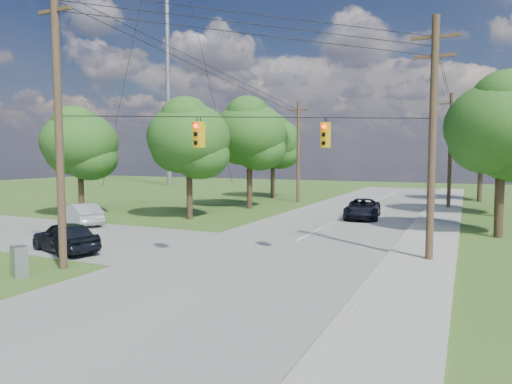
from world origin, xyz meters
The scene contains 21 objects.
ground centered at (0.00, 0.00, 0.00)m, with size 140.00×140.00×0.00m, color #355A1E.
main_road centered at (2.00, 5.00, 0.01)m, with size 10.00×100.00×0.03m, color gray.
sidewalk_east centered at (8.70, 5.00, 0.06)m, with size 2.60×100.00×0.12m, color gray.
pole_sw centered at (-4.60, 0.40, 6.23)m, with size 2.00×0.32×12.00m.
pole_ne centered at (8.90, 8.00, 5.47)m, with size 2.00×0.32×10.50m.
pole_north_e centered at (8.90, 30.00, 5.13)m, with size 2.00×0.32×10.00m.
pole_north_w centered at (-5.00, 30.00, 5.13)m, with size 2.00×0.32×10.00m.
power_lines centered at (1.50, 11.54, 9.15)m, with size 13.93×29.62×4.93m.
traffic_signals centered at (2.55, 4.43, 5.50)m, with size 4.91×3.27×1.05m.
radio_mast centered at (-32.00, 46.00, 22.50)m, with size 0.70×0.70×45.00m, color gray.
tree_w_near centered at (-8.00, 15.00, 5.92)m, with size 6.00×6.00×8.40m.
tree_w_mid centered at (-7.00, 23.00, 6.58)m, with size 6.40×6.40×9.22m.
tree_w_far centered at (-9.00, 33.00, 6.25)m, with size 6.00×6.00×8.73m.
tree_e_near centered at (12.00, 16.00, 6.25)m, with size 6.20×6.20×8.81m.
tree_e_mid centered at (12.50, 26.00, 6.91)m, with size 6.60×6.60×9.64m.
tree_e_far centered at (11.50, 38.00, 5.92)m, with size 5.80×5.80×8.32m.
tree_cross_n centered at (-16.00, 12.50, 5.59)m, with size 5.60×5.60×7.91m.
car_cross_dark centered at (-6.98, 2.70, 0.77)m, with size 1.74×4.33×1.47m, color black.
car_cross_silver centered at (-12.83, 9.30, 0.77)m, with size 1.56×4.47×1.47m, color #B2B5B9.
car_main_north centered at (3.42, 20.46, 0.74)m, with size 2.37×5.14×1.43m, color black.
control_cabinet centered at (-5.06, -1.25, 0.59)m, with size 0.66×0.48×1.19m, color gray.
Camera 1 is at (10.29, -12.94, 4.60)m, focal length 32.00 mm.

